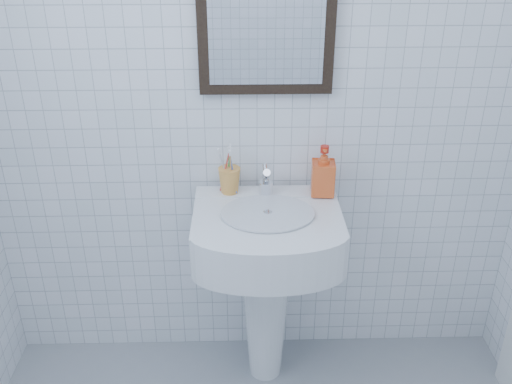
{
  "coord_description": "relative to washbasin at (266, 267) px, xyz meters",
  "views": [
    {
      "loc": [
        -0.06,
        -0.91,
        1.9
      ],
      "look_at": [
        -0.01,
        0.86,
        0.98
      ],
      "focal_mm": 40.0,
      "sensor_mm": 36.0,
      "label": 1
    }
  ],
  "objects": [
    {
      "name": "wall_back",
      "position": [
        -0.03,
        0.21,
        0.67
      ],
      "size": [
        2.2,
        0.02,
        2.5
      ],
      "primitive_type": "cube",
      "color": "white",
      "rests_on": "ground"
    },
    {
      "name": "washbasin",
      "position": [
        0.0,
        0.0,
        0.0
      ],
      "size": [
        0.56,
        0.41,
        0.86
      ],
      "color": "white",
      "rests_on": "ground"
    },
    {
      "name": "faucet",
      "position": [
        -0.0,
        0.1,
        0.33
      ],
      "size": [
        0.05,
        0.12,
        0.14
      ],
      "color": "silver",
      "rests_on": "washbasin"
    },
    {
      "name": "toothbrush_cup",
      "position": [
        -0.14,
        0.13,
        0.33
      ],
      "size": [
        0.09,
        0.09,
        0.1
      ],
      "primitive_type": null,
      "rotation": [
        0.0,
        0.0,
        0.07
      ],
      "color": "#EEA145",
      "rests_on": "washbasin"
    },
    {
      "name": "soap_dispenser",
      "position": [
        0.22,
        0.11,
        0.38
      ],
      "size": [
        0.1,
        0.1,
        0.2
      ],
      "primitive_type": "imported",
      "rotation": [
        0.0,
        0.0,
        -0.08
      ],
      "color": "red",
      "rests_on": "washbasin"
    },
    {
      "name": "wall_mirror",
      "position": [
        0.0,
        0.19,
        0.97
      ],
      "size": [
        0.5,
        0.04,
        0.62
      ],
      "color": "black",
      "rests_on": "wall_back"
    }
  ]
}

